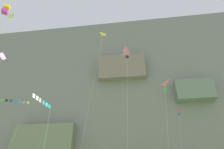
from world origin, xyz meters
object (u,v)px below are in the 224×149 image
kite_banner_high_right (42,103)px  kite_delta_upper_right (5,19)px  kite_delta_mid_right (177,114)px  kite_banner_low_left (15,103)px  kite_box_near_cliff (6,10)px  kite_delta_low_right (100,44)px  kite_delta_front_field (131,59)px  kite_delta_far_left (161,90)px

kite_banner_high_right → kite_delta_upper_right: (-12.11, -0.11, 19.51)m
kite_delta_mid_right → kite_banner_high_right: size_ratio=0.91×
kite_banner_low_left → kite_banner_high_right: size_ratio=1.39×
kite_banner_low_left → kite_box_near_cliff: (4.19, -15.58, 12.46)m
kite_delta_low_right → kite_delta_front_field: bearing=-44.3°
kite_delta_front_field → kite_delta_far_left: 5.99m
kite_box_near_cliff → kite_delta_upper_right: bearing=129.7°
kite_banner_low_left → kite_delta_low_right: (21.55, -10.06, 6.67)m
kite_banner_high_right → kite_delta_upper_right: kite_delta_upper_right is taller
kite_delta_low_right → kite_delta_upper_right: bearing=-174.9°
kite_delta_low_right → kite_banner_high_right: (-8.31, -1.72, -11.96)m
kite_banner_low_left → kite_delta_upper_right: size_ratio=0.57×
kite_delta_mid_right → kite_banner_low_left: (-33.88, 6.76, 6.35)m
kite_delta_mid_right → kite_banner_low_left: kite_banner_low_left is taller
kite_delta_low_right → kite_banner_high_right: kite_delta_low_right is taller
kite_delta_far_left → kite_banner_high_right: size_ratio=1.02×
kite_delta_front_field → kite_box_near_cliff: bearing=-179.7°
kite_banner_low_left → kite_delta_mid_right: bearing=-11.3°
kite_delta_far_left → kite_delta_upper_right: 35.43m
kite_box_near_cliff → kite_banner_high_right: size_ratio=2.31×
kite_delta_far_left → kite_delta_mid_right: bearing=65.6°
kite_delta_mid_right → kite_banner_high_right: kite_banner_high_right is taller
kite_delta_front_field → kite_banner_low_left: bearing=150.3°
kite_box_near_cliff → kite_delta_front_field: kite_box_near_cliff is taller
kite_banner_low_left → kite_delta_front_field: (27.07, -15.46, -0.89)m
kite_box_near_cliff → kite_banner_high_right: (9.05, 3.79, -17.75)m
kite_delta_low_right → kite_delta_far_left: kite_delta_low_right is taller
kite_delta_mid_right → kite_delta_far_left: 7.24m
kite_delta_front_field → kite_delta_low_right: bearing=135.7°
kite_delta_low_right → kite_banner_low_left: bearing=155.0°
kite_box_near_cliff → kite_delta_upper_right: size_ratio=0.95×
kite_delta_mid_right → kite_banner_high_right: (-20.65, -5.03, 1.06)m
kite_delta_low_right → kite_delta_far_left: 15.21m
kite_box_near_cliff → kite_delta_far_left: bearing=5.0°
kite_delta_low_right → kite_delta_front_field: 10.81m
kite_banner_high_right → kite_banner_low_left: bearing=138.3°
kite_banner_low_left → kite_delta_far_left: 34.01m
kite_delta_front_field → kite_banner_high_right: size_ratio=1.31×
kite_banner_low_left → kite_banner_high_right: kite_banner_low_left is taller
kite_banner_low_left → kite_delta_upper_right: 18.57m
kite_banner_high_right → kite_delta_far_left: bearing=-4.6°
kite_delta_low_right → kite_box_near_cliff: bearing=-162.4°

